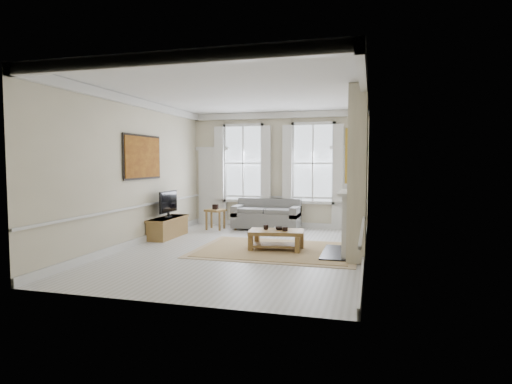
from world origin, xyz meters
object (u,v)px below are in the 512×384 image
(side_table, at_px, (215,213))
(coffee_table, at_px, (276,234))
(sofa, at_px, (267,217))
(tv_stand, at_px, (168,227))

(side_table, distance_m, coffee_table, 3.35)
(coffee_table, bearing_deg, side_table, 125.65)
(sofa, distance_m, coffee_table, 3.00)
(sofa, distance_m, tv_stand, 2.92)
(side_table, relative_size, coffee_table, 0.47)
(tv_stand, bearing_deg, side_table, 65.15)
(sofa, xyz_separation_m, tv_stand, (-2.13, -2.00, -0.11))
(coffee_table, bearing_deg, tv_stand, 155.90)
(sofa, height_order, tv_stand, sofa)
(sofa, relative_size, coffee_table, 1.48)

